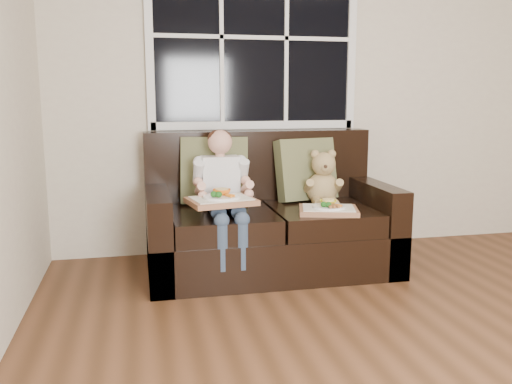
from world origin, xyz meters
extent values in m
cube|color=beige|center=(0.00, 2.50, 1.35)|extent=(4.50, 0.02, 2.70)
cube|color=black|center=(-0.70, 2.48, 1.65)|extent=(1.50, 0.02, 1.25)
cube|color=white|center=(-0.70, 2.47, 0.99)|extent=(1.58, 0.04, 0.06)
cube|color=white|center=(-1.48, 2.47, 1.65)|extent=(0.06, 0.04, 1.37)
cube|color=white|center=(0.08, 2.47, 1.65)|extent=(0.06, 0.04, 1.37)
cube|color=white|center=(-0.70, 2.47, 1.65)|extent=(1.50, 0.03, 0.03)
cube|color=black|center=(-0.70, 1.95, 0.15)|extent=(1.70, 0.90, 0.30)
cube|color=black|center=(-1.47, 1.95, 0.30)|extent=(0.15, 0.90, 0.60)
cube|color=black|center=(0.08, 1.95, 0.30)|extent=(0.15, 0.90, 0.60)
cube|color=black|center=(-0.70, 2.33, 0.63)|extent=(1.70, 0.18, 0.66)
cube|color=black|center=(-1.05, 1.87, 0.38)|extent=(0.68, 0.72, 0.15)
cube|color=black|center=(-0.35, 1.87, 0.38)|extent=(0.68, 0.72, 0.15)
cube|color=#5B613C|center=(-1.05, 2.17, 0.69)|extent=(0.51, 0.30, 0.49)
cube|color=#5B613C|center=(-0.37, 2.17, 0.68)|extent=(0.49, 0.30, 0.47)
cube|color=silver|center=(-1.04, 2.00, 0.64)|extent=(0.25, 0.16, 0.35)
sphere|color=tan|center=(-1.04, 1.99, 0.91)|extent=(0.17, 0.17, 0.17)
ellipsoid|color=#3B1E12|center=(-1.04, 2.00, 0.93)|extent=(0.17, 0.17, 0.12)
cylinder|color=#303F54|center=(-1.10, 1.80, 0.49)|extent=(0.10, 0.31, 0.10)
cylinder|color=#303F54|center=(-0.98, 1.80, 0.49)|extent=(0.10, 0.31, 0.10)
cylinder|color=#303F54|center=(-1.10, 1.54, 0.30)|extent=(0.09, 0.09, 0.29)
cylinder|color=#303F54|center=(-0.98, 1.54, 0.30)|extent=(0.09, 0.09, 0.29)
cylinder|color=tan|center=(-1.19, 1.88, 0.68)|extent=(0.07, 0.31, 0.25)
cylinder|color=tan|center=(-0.89, 1.88, 0.68)|extent=(0.07, 0.31, 0.25)
ellipsoid|color=tan|center=(-0.29, 2.02, 0.55)|extent=(0.26, 0.23, 0.24)
sphere|color=tan|center=(-0.29, 2.01, 0.74)|extent=(0.20, 0.20, 0.17)
sphere|color=tan|center=(-0.35, 2.01, 0.81)|extent=(0.06, 0.06, 0.06)
sphere|color=tan|center=(-0.23, 2.01, 0.81)|extent=(0.06, 0.06, 0.06)
sphere|color=tan|center=(-0.29, 1.94, 0.72)|extent=(0.07, 0.07, 0.07)
sphere|color=#312015|center=(-0.29, 1.91, 0.73)|extent=(0.03, 0.03, 0.03)
cylinder|color=tan|center=(-0.34, 1.89, 0.48)|extent=(0.09, 0.14, 0.07)
cylinder|color=tan|center=(-0.23, 1.89, 0.48)|extent=(0.09, 0.14, 0.07)
cube|color=#9D6947|center=(-1.08, 1.68, 0.56)|extent=(0.46, 0.38, 0.03)
cube|color=beige|center=(-1.08, 1.68, 0.58)|extent=(0.40, 0.33, 0.01)
cylinder|color=white|center=(-1.08, 1.67, 0.59)|extent=(0.23, 0.23, 0.01)
imported|color=orange|center=(-1.07, 1.71, 0.62)|extent=(0.13, 0.13, 0.04)
cylinder|color=#EBC280|center=(-1.07, 1.71, 0.62)|extent=(0.09, 0.09, 0.02)
ellipsoid|color=#23631F|center=(-1.14, 1.63, 0.62)|extent=(0.04, 0.04, 0.04)
ellipsoid|color=#23631F|center=(-1.11, 1.62, 0.62)|extent=(0.04, 0.04, 0.04)
cylinder|color=orange|center=(-1.04, 1.63, 0.61)|extent=(0.04, 0.06, 0.02)
cube|color=#9D6947|center=(-0.36, 1.69, 0.47)|extent=(0.45, 0.39, 0.03)
cube|color=beige|center=(-0.36, 1.69, 0.48)|extent=(0.39, 0.33, 0.01)
cylinder|color=white|center=(-0.36, 1.68, 0.49)|extent=(0.22, 0.22, 0.01)
imported|color=yellow|center=(-0.35, 1.73, 0.52)|extent=(0.14, 0.14, 0.03)
cylinder|color=#EBC280|center=(-0.35, 1.73, 0.52)|extent=(0.08, 0.08, 0.02)
ellipsoid|color=#23631F|center=(-0.41, 1.65, 0.52)|extent=(0.04, 0.04, 0.04)
ellipsoid|color=#23631F|center=(-0.38, 1.63, 0.52)|extent=(0.04, 0.04, 0.04)
cylinder|color=orange|center=(-0.32, 1.64, 0.51)|extent=(0.04, 0.06, 0.01)
cylinder|color=#9B6432|center=(-0.36, 1.63, 0.51)|extent=(0.03, 0.08, 0.02)
camera|label=1|loc=(-1.58, -1.65, 1.23)|focal=38.00mm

